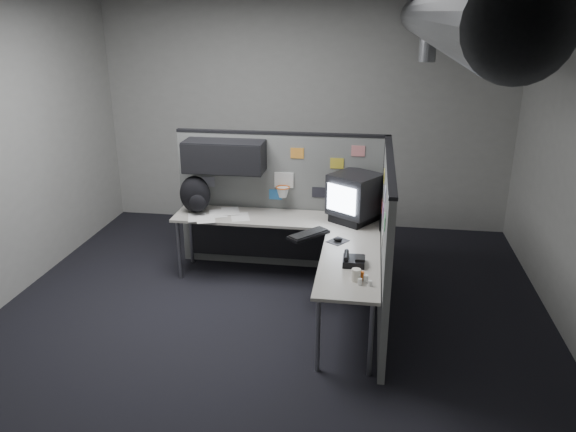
% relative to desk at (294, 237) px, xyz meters
% --- Properties ---
extents(room, '(5.62, 5.62, 3.22)m').
position_rel_desk_xyz_m(room, '(0.41, -0.70, 1.48)').
color(room, black).
rests_on(room, ground).
extents(partition_back, '(2.44, 0.42, 1.63)m').
position_rel_desk_xyz_m(partition_back, '(-0.40, 0.53, 0.38)').
color(partition_back, slate).
rests_on(partition_back, ground).
extents(partition_right, '(0.07, 2.23, 1.63)m').
position_rel_desk_xyz_m(partition_right, '(0.95, -0.49, 0.21)').
color(partition_right, slate).
rests_on(partition_right, ground).
extents(desk, '(2.31, 2.11, 0.73)m').
position_rel_desk_xyz_m(desk, '(0.00, 0.00, 0.00)').
color(desk, '#AAA599').
rests_on(desk, ground).
extents(monitor, '(0.64, 0.64, 0.53)m').
position_rel_desk_xyz_m(monitor, '(0.63, 0.29, 0.39)').
color(monitor, black).
rests_on(monitor, desk).
extents(keyboard, '(0.43, 0.45, 0.04)m').
position_rel_desk_xyz_m(keyboard, '(0.18, -0.24, 0.14)').
color(keyboard, black).
rests_on(keyboard, desk).
extents(mouse, '(0.24, 0.25, 0.04)m').
position_rel_desk_xyz_m(mouse, '(0.49, -0.33, 0.13)').
color(mouse, black).
rests_on(mouse, desk).
extents(phone, '(0.20, 0.22, 0.10)m').
position_rel_desk_xyz_m(phone, '(0.67, -0.85, 0.16)').
color(phone, black).
rests_on(phone, desk).
extents(bottles, '(0.13, 0.14, 0.07)m').
position_rel_desk_xyz_m(bottles, '(0.77, -1.21, 0.15)').
color(bottles, silver).
rests_on(bottles, desk).
extents(cup, '(0.09, 0.09, 0.11)m').
position_rel_desk_xyz_m(cup, '(0.70, -1.18, 0.17)').
color(cup, silver).
rests_on(cup, desk).
extents(papers, '(0.74, 0.63, 0.01)m').
position_rel_desk_xyz_m(papers, '(-0.89, 0.20, 0.12)').
color(papers, white).
rests_on(papers, desk).
extents(backpack, '(0.38, 0.34, 0.43)m').
position_rel_desk_xyz_m(backpack, '(-1.17, 0.28, 0.33)').
color(backpack, black).
rests_on(backpack, desk).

